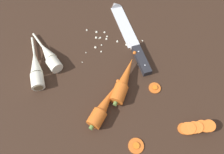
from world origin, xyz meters
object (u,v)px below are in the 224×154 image
parsnip_front (36,70)px  parsnip_mid_left (49,56)px  whole_carrot_second (103,107)px  carrot_slice_stray_near (155,88)px  chefs_knife (129,33)px  carrot_slice_stack (196,127)px  carrot_slice_stray_mid (136,146)px  whole_carrot (124,81)px

parsnip_front → parsnip_mid_left: (2.77, 5.74, 0.00)cm
whole_carrot_second → carrot_slice_stray_near: whole_carrot_second is taller
chefs_knife → carrot_slice_stack: size_ratio=3.33×
carrot_slice_stray_near → whole_carrot_second: bearing=-149.2°
carrot_slice_stray_mid → chefs_knife: bearing=98.0°
whole_carrot → carrot_slice_stack: 24.29cm
chefs_knife → carrot_slice_stack: 38.28cm
carrot_slice_stack → whole_carrot_second: bearing=174.7°
whole_carrot → parsnip_front: (-28.07, 0.58, -0.12)cm
whole_carrot → carrot_slice_stray_near: whole_carrot is taller
chefs_knife → carrot_slice_stray_near: 22.66cm
whole_carrot_second → chefs_knife: bearing=80.6°
chefs_knife → carrot_slice_stack: carrot_slice_stack is taller
parsnip_mid_left → chefs_knife: bearing=28.7°
chefs_knife → carrot_slice_stray_mid: bearing=-82.0°
carrot_slice_stack → carrot_slice_stray_mid: (-16.11, -6.85, -0.84)cm
whole_carrot → carrot_slice_stack: size_ratio=2.01×
whole_carrot_second → parsnip_front: 24.97cm
parsnip_front → carrot_slice_stack: size_ratio=2.01×
chefs_knife → parsnip_mid_left: (-25.08, -13.72, 1.33)cm
whole_carrot_second → carrot_slice_stray_near: 17.36cm
parsnip_mid_left → carrot_slice_stray_near: bearing=-10.7°
carrot_slice_stack → carrot_slice_stray_near: 16.18cm
whole_carrot → carrot_slice_stray_near: (9.78, -0.30, -1.74)cm
parsnip_front → carrot_slice_stray_near: 37.89cm
whole_carrot_second → carrot_slice_stray_mid: whole_carrot_second is taller
chefs_knife → carrot_slice_stray_near: chefs_knife is taller
chefs_knife → whole_carrot_second: (-4.85, -29.18, 1.45)cm
chefs_knife → carrot_slice_stray_near: size_ratio=8.81×
parsnip_mid_left → carrot_slice_stray_mid: bearing=-39.1°
parsnip_front → whole_carrot: bearing=-1.2°
whole_carrot → parsnip_mid_left: bearing=166.0°
whole_carrot_second → parsnip_front: whole_carrot_second is taller
whole_carrot_second → parsnip_mid_left: (-20.24, 15.45, -0.12)cm
carrot_slice_stray_mid → carrot_slice_stack: bearing=23.0°
carrot_slice_stray_near → parsnip_front: bearing=178.7°
whole_carrot → whole_carrot_second: 10.44cm
carrot_slice_stack → carrot_slice_stray_near: size_ratio=2.64×
carrot_slice_stray_near → carrot_slice_stray_mid: (-4.56, -18.14, 0.00)cm
whole_carrot_second → carrot_slice_stack: (26.39, -2.46, -0.90)cm
whole_carrot → carrot_slice_stray_mid: bearing=-74.2°
carrot_slice_stack → chefs_knife: bearing=124.3°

